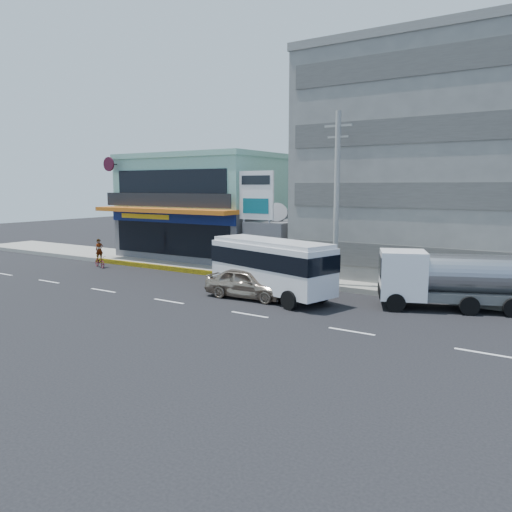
# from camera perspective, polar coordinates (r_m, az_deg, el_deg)

# --- Properties ---
(ground) EXTENTS (120.00, 120.00, 0.00)m
(ground) POSITION_cam_1_polar(r_m,az_deg,el_deg) (26.24, -9.94, -5.12)
(ground) COLOR black
(ground) RESTS_ON ground
(sidewalk) EXTENTS (70.00, 5.00, 0.30)m
(sidewalk) POSITION_cam_1_polar(r_m,az_deg,el_deg) (31.39, 8.85, -2.66)
(sidewalk) COLOR gray
(sidewalk) RESTS_ON ground
(shop_building) EXTENTS (12.40, 11.70, 8.00)m
(shop_building) POSITION_cam_1_polar(r_m,az_deg,el_deg) (41.44, -5.19, 5.32)
(shop_building) COLOR #45454A
(shop_building) RESTS_ON ground
(concrete_building) EXTENTS (16.00, 12.00, 14.00)m
(concrete_building) POSITION_cam_1_polar(r_m,az_deg,el_deg) (34.58, 20.58, 9.31)
(concrete_building) COLOR gray
(concrete_building) RESTS_ON ground
(gap_structure) EXTENTS (3.00, 6.00, 3.50)m
(gap_structure) POSITION_cam_1_polar(r_m,az_deg,el_deg) (35.58, 3.16, 1.28)
(gap_structure) COLOR #45454A
(gap_structure) RESTS_ON ground
(satellite_dish) EXTENTS (1.50, 1.50, 0.15)m
(satellite_dish) POSITION_cam_1_polar(r_m,az_deg,el_deg) (34.54, 2.36, 4.12)
(satellite_dish) COLOR slate
(satellite_dish) RESTS_ON gap_structure
(billboard) EXTENTS (2.60, 0.18, 6.90)m
(billboard) POSITION_cam_1_polar(r_m,az_deg,el_deg) (33.21, 0.05, 6.31)
(billboard) COLOR gray
(billboard) RESTS_ON ground
(utility_pole_near) EXTENTS (1.60, 0.30, 10.00)m
(utility_pole_near) POSITION_cam_1_polar(r_m,az_deg,el_deg) (28.54, 9.19, 6.38)
(utility_pole_near) COLOR #999993
(utility_pole_near) RESTS_ON ground
(minibus) EXTENTS (7.75, 4.29, 3.09)m
(minibus) POSITION_cam_1_polar(r_m,az_deg,el_deg) (26.37, 1.74, -0.86)
(minibus) COLOR silver
(minibus) RESTS_ON ground
(sedan) EXTENTS (4.77, 2.12, 1.59)m
(sedan) POSITION_cam_1_polar(r_m,az_deg,el_deg) (26.47, -0.95, -3.12)
(sedan) COLOR tan
(sedan) RESTS_ON ground
(tanker_truck) EXTENTS (7.34, 4.51, 2.79)m
(tanker_truck) POSITION_cam_1_polar(r_m,az_deg,el_deg) (25.65, 21.24, -2.44)
(tanker_truck) COLOR white
(tanker_truck) RESTS_ON ground
(motorcycle_rider) EXTENTS (1.72, 1.06, 2.09)m
(motorcycle_rider) POSITION_cam_1_polar(r_m,az_deg,el_deg) (38.21, -17.43, -0.22)
(motorcycle_rider) COLOR #550C18
(motorcycle_rider) RESTS_ON ground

